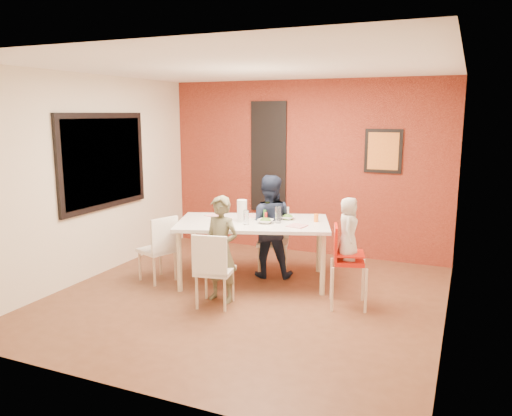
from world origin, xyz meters
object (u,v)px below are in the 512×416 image
at_px(chair_far, 273,236).
at_px(child_near, 221,249).
at_px(dining_table, 253,227).
at_px(chair_left, 160,246).
at_px(child_far, 269,226).
at_px(high_chair, 345,258).
at_px(toddler, 348,229).
at_px(wine_bottle, 268,211).
at_px(chair_near, 213,267).
at_px(paper_towel_roll, 242,211).

height_order(chair_far, child_near, child_near).
height_order(dining_table, chair_left, chair_left).
distance_m(child_near, child_far, 1.09).
xyz_separation_m(high_chair, child_far, (-1.20, 0.66, 0.12)).
xyz_separation_m(toddler, wine_bottle, (-1.19, 0.51, 0.02)).
relative_size(high_chair, child_far, 0.68).
bearing_deg(chair_far, chair_near, -111.15).
bearing_deg(child_far, dining_table, 51.80).
relative_size(dining_table, child_near, 1.74).
height_order(chair_far, child_far, child_far).
relative_size(toddler, paper_towel_roll, 2.48).
xyz_separation_m(dining_table, child_far, (0.11, 0.28, -0.04)).
height_order(dining_table, chair_far, chair_far).
bearing_deg(chair_left, child_far, 143.91).
distance_m(dining_table, toddler, 1.39).
bearing_deg(dining_table, child_far, 69.07).
distance_m(chair_far, paper_towel_roll, 0.77).
relative_size(child_near, wine_bottle, 5.08).
xyz_separation_m(dining_table, chair_near, (-0.05, -1.03, -0.25)).
xyz_separation_m(chair_left, wine_bottle, (1.25, 0.65, 0.44)).
distance_m(chair_near, chair_far, 1.55).
height_order(child_near, paper_towel_roll, child_near).
xyz_separation_m(child_far, wine_bottle, (0.04, -0.14, 0.24)).
relative_size(chair_near, toddler, 1.22).
xyz_separation_m(dining_table, high_chair, (1.31, -0.38, -0.17)).
distance_m(chair_near, chair_left, 1.17).
height_order(dining_table, child_far, child_far).
bearing_deg(chair_left, chair_near, 84.51).
bearing_deg(paper_towel_roll, child_near, -85.39).
bearing_deg(chair_left, dining_table, 135.61).
bearing_deg(child_near, chair_far, 91.64).
bearing_deg(toddler, child_near, 96.14).
xyz_separation_m(chair_near, high_chair, (1.36, 0.65, 0.08)).
bearing_deg(wine_bottle, toddler, -23.34).
relative_size(dining_table, chair_near, 2.51).
height_order(child_near, toddler, toddler).
distance_m(chair_far, chair_left, 1.57).
bearing_deg(wine_bottle, dining_table, -135.90).
distance_m(chair_far, child_far, 0.31).
distance_m(high_chair, wine_bottle, 1.33).
height_order(chair_near, chair_far, chair_far).
xyz_separation_m(child_near, child_far, (0.17, 1.07, 0.07)).
relative_size(dining_table, paper_towel_roll, 7.63).
height_order(chair_near, toddler, toddler).
height_order(chair_far, toddler, toddler).
relative_size(chair_near, paper_towel_roll, 3.04).
relative_size(dining_table, high_chair, 2.31).
bearing_deg(toddler, paper_towel_roll, 67.97).
relative_size(chair_far, paper_towel_roll, 3.13).
bearing_deg(toddler, high_chair, 107.87).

